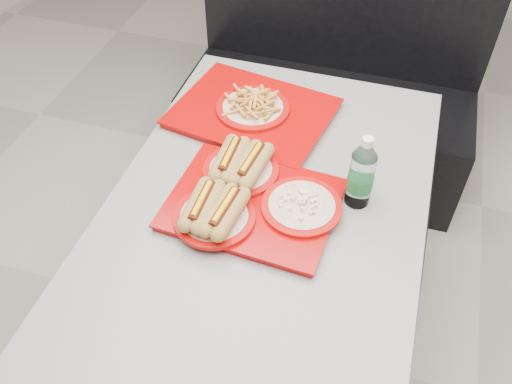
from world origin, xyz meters
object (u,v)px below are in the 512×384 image
(booth_bench, at_px, (330,91))
(tray_far, at_px, (253,110))
(tray_near, at_px, (247,196))
(water_bottle, at_px, (361,175))
(diner_table, at_px, (265,242))

(booth_bench, height_order, tray_far, booth_bench)
(tray_near, height_order, tray_far, tray_near)
(tray_near, distance_m, water_bottle, 0.32)
(diner_table, bearing_deg, tray_far, 112.18)
(tray_far, bearing_deg, diner_table, -67.82)
(diner_table, xyz_separation_m, tray_far, (-0.16, 0.38, 0.19))
(diner_table, relative_size, water_bottle, 6.01)
(tray_far, distance_m, water_bottle, 0.50)
(booth_bench, bearing_deg, tray_far, -102.47)
(diner_table, distance_m, water_bottle, 0.38)
(booth_bench, relative_size, tray_near, 2.73)
(booth_bench, bearing_deg, diner_table, -90.00)
(diner_table, relative_size, tray_near, 2.87)
(booth_bench, relative_size, water_bottle, 5.71)
(tray_near, xyz_separation_m, water_bottle, (0.30, 0.11, 0.07))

